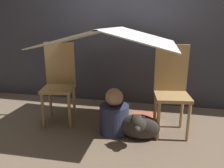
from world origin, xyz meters
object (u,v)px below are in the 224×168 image
(dog, at_px, (139,126))
(chair_left, at_px, (59,80))
(person_front, at_px, (114,115))
(chair_right, at_px, (171,87))

(dog, bearing_deg, chair_left, 163.94)
(person_front, distance_m, dog, 0.32)
(chair_left, bearing_deg, chair_right, -11.60)
(chair_right, height_order, dog, chair_right)
(chair_right, xyz_separation_m, person_front, (-0.63, -0.20, -0.33))
(chair_left, distance_m, dog, 1.17)
(chair_right, height_order, person_front, chair_right)
(person_front, bearing_deg, dog, -19.55)
(chair_right, relative_size, person_front, 1.87)
(person_front, bearing_deg, chair_left, 165.35)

